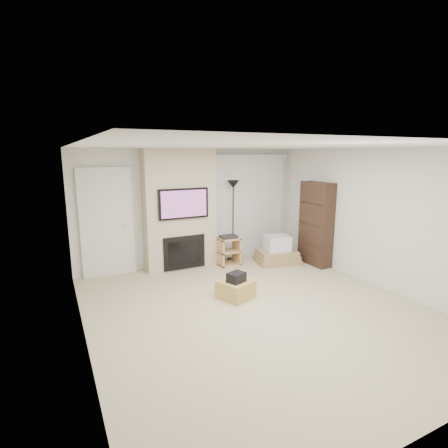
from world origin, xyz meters
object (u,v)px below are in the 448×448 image
floor_lamp (233,198)px  bookshelf (316,224)px  ottoman (236,289)px  box_stack (277,252)px  av_stand (228,249)px

floor_lamp → bookshelf: floor_lamp is taller
ottoman → floor_lamp: size_ratio=0.28×
ottoman → floor_lamp: 2.48m
ottoman → box_stack: box_stack is taller
box_stack → bookshelf: size_ratio=0.58×
floor_lamp → av_stand: size_ratio=2.75×
av_stand → box_stack: (1.04, -0.36, -0.11)m
floor_lamp → box_stack: (0.79, -0.60, -1.20)m
ottoman → av_stand: (0.72, 1.65, 0.20)m
av_stand → bookshelf: size_ratio=0.37×
ottoman → av_stand: 1.81m
box_stack → av_stand: bearing=161.0°
ottoman → box_stack: size_ratio=0.48×
floor_lamp → av_stand: floor_lamp is taller
ottoman → bookshelf: bearing=19.2°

